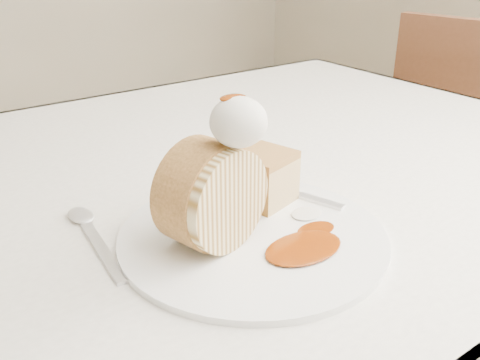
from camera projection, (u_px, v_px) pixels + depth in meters
table at (176, 232)px, 0.78m from camera, size 1.40×0.90×0.75m
chair_end at (437, 165)px, 1.44m from camera, size 0.47×0.47×0.86m
plate at (253, 236)px, 0.59m from camera, size 0.36×0.36×0.01m
roulade_slice at (212, 195)px, 0.55m from camera, size 0.12×0.08×0.11m
cake_chunk at (264, 181)px, 0.64m from camera, size 0.08×0.07×0.05m
whipped_cream at (239, 122)px, 0.51m from camera, size 0.06×0.06×0.05m
caramel_drizzle at (233, 92)px, 0.51m from camera, size 0.03×0.02×0.01m
caramel_pool at (304, 248)px, 0.55m from camera, size 0.10×0.08×0.00m
fork at (297, 195)px, 0.67m from camera, size 0.08×0.17×0.00m
spoon at (103, 251)px, 0.56m from camera, size 0.04×0.16×0.00m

